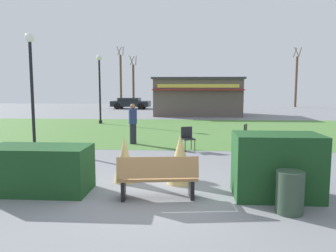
% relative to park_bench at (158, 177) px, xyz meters
% --- Properties ---
extents(ground_plane, '(80.00, 80.00, 0.00)m').
position_rel_park_bench_xyz_m(ground_plane, '(-0.07, 0.06, -0.48)').
color(ground_plane, slate).
extents(lawn_patch, '(36.00, 12.00, 0.01)m').
position_rel_park_bench_xyz_m(lawn_patch, '(-0.07, 11.50, -0.48)').
color(lawn_patch, '#4C7A38').
rests_on(lawn_patch, ground_plane).
extents(park_bench, '(1.75, 0.73, 0.95)m').
position_rel_park_bench_xyz_m(park_bench, '(0.00, 0.00, 0.00)').
color(park_bench, '#9E7547').
rests_on(park_bench, ground_plane).
extents(hedge_left, '(2.26, 1.10, 1.06)m').
position_rel_park_bench_xyz_m(hedge_left, '(-2.72, 0.32, 0.05)').
color(hedge_left, '#19421E').
rests_on(hedge_left, ground_plane).
extents(hedge_right, '(1.82, 1.10, 1.39)m').
position_rel_park_bench_xyz_m(hedge_right, '(2.55, 0.32, 0.21)').
color(hedge_right, '#19421E').
rests_on(hedge_right, ground_plane).
extents(ornamental_grass_behind_left, '(0.56, 0.56, 1.15)m').
position_rel_park_bench_xyz_m(ornamental_grass_behind_left, '(-0.96, 1.26, 0.10)').
color(ornamental_grass_behind_left, tan).
rests_on(ornamental_grass_behind_left, ground_plane).
extents(ornamental_grass_behind_right, '(0.67, 0.67, 1.23)m').
position_rel_park_bench_xyz_m(ornamental_grass_behind_right, '(0.44, 1.23, 0.13)').
color(ornamental_grass_behind_right, tan).
rests_on(ornamental_grass_behind_right, ground_plane).
extents(lamppost_mid, '(0.36, 0.36, 4.43)m').
position_rel_park_bench_xyz_m(lamppost_mid, '(-5.45, 5.74, 2.30)').
color(lamppost_mid, black).
rests_on(lamppost_mid, ground_plane).
extents(lamppost_far, '(0.36, 0.36, 4.43)m').
position_rel_park_bench_xyz_m(lamppost_far, '(-5.18, 14.52, 2.30)').
color(lamppost_far, black).
rests_on(lamppost_far, ground_plane).
extents(trash_bin, '(0.52, 0.52, 0.81)m').
position_rel_park_bench_xyz_m(trash_bin, '(2.57, -0.62, -0.07)').
color(trash_bin, '#2D4233').
rests_on(trash_bin, ground_plane).
extents(food_kiosk, '(7.43, 5.35, 3.17)m').
position_rel_park_bench_xyz_m(food_kiosk, '(1.28, 21.98, 1.11)').
color(food_kiosk, '#594C47').
rests_on(food_kiosk, ground_plane).
extents(cafe_chair_west, '(0.57, 0.57, 0.89)m').
position_rel_park_bench_xyz_m(cafe_chair_west, '(0.58, 5.57, 0.05)').
color(cafe_chair_west, black).
rests_on(cafe_chair_west, ground_plane).
extents(cafe_chair_east, '(0.57, 0.57, 0.89)m').
position_rel_park_bench_xyz_m(cafe_chair_east, '(2.82, 6.75, 0.05)').
color(cafe_chair_east, black).
rests_on(cafe_chair_east, ground_plane).
extents(person_strolling, '(0.34, 0.34, 1.69)m').
position_rel_park_bench_xyz_m(person_strolling, '(-1.71, 6.90, 0.38)').
color(person_strolling, '#23232D').
rests_on(person_strolling, ground_plane).
extents(parked_car_west_slot, '(4.30, 2.25, 1.20)m').
position_rel_park_bench_xyz_m(parked_car_west_slot, '(-5.90, 29.52, 0.16)').
color(parked_car_west_slot, black).
rests_on(parked_car_west_slot, ground_plane).
extents(parked_car_center_slot, '(4.33, 2.32, 1.20)m').
position_rel_park_bench_xyz_m(parked_car_center_slot, '(-0.88, 29.52, 0.16)').
color(parked_car_center_slot, '#B7BABF').
rests_on(parked_car_center_slot, ground_plane).
extents(tree_left_bg, '(0.91, 0.96, 7.49)m').
position_rel_park_bench_xyz_m(tree_left_bg, '(-8.24, 35.78, 2.90)').
color(tree_left_bg, brown).
rests_on(tree_left_bg, ground_plane).
extents(tree_right_bg, '(0.91, 0.96, 7.00)m').
position_rel_park_bench_xyz_m(tree_right_bg, '(13.19, 33.94, 2.65)').
color(tree_right_bg, brown).
rests_on(tree_right_bg, ground_plane).
extents(tree_center_bg, '(0.91, 0.96, 6.18)m').
position_rel_park_bench_xyz_m(tree_center_bg, '(-6.36, 34.28, 2.24)').
color(tree_center_bg, brown).
rests_on(tree_center_bg, ground_plane).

